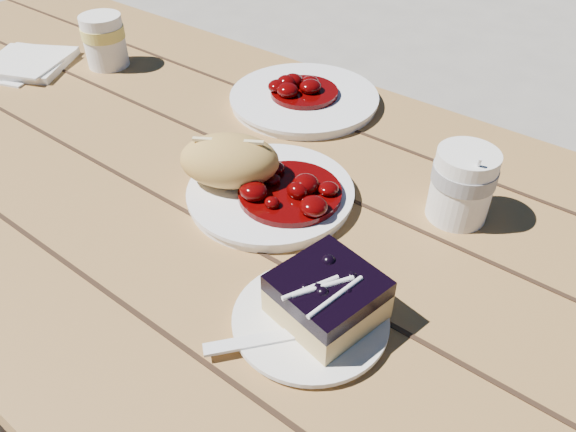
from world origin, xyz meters
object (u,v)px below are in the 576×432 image
Objects in this scene: picnic_table at (243,270)px; main_plate at (271,194)px; dessert_plate at (310,320)px; blueberry_cake at (327,296)px; second_plate at (304,99)px; second_cup at (105,41)px; coffee_cup at (462,185)px; bread_roll at (229,160)px.

main_plate is at bearing 15.62° from picnic_table.
blueberry_cake is (0.01, 0.02, 0.03)m from dessert_plate.
second_cup reaches higher than second_plate.
main_plate reaches higher than dessert_plate.
dessert_plate is 0.64× the size of second_plate.
dessert_plate is at bearing -98.99° from coffee_cup.
main_plate is 2.28× the size of second_cup.
bread_roll is 0.50m from second_cup.
second_plate is at bearing 117.25° from main_plate.
picnic_table is 17.16× the size of blueberry_cake.
second_plate reaches higher than picnic_table.
second_plate is at bearing 106.77° from picnic_table.
coffee_cup reaches higher than picnic_table.
second_plate is at bearing 105.34° from bread_roll.
dessert_plate is at bearing -30.39° from picnic_table.
bread_roll is 1.38× the size of second_cup.
blueberry_cake reaches higher than second_plate.
blueberry_cake is 1.18× the size of coffee_cup.
second_plate is (-0.31, 0.40, 0.00)m from dessert_plate.
coffee_cup is 0.37m from second_plate.
coffee_cup reaches higher than bread_roll.
second_plate is at bearing 140.47° from blueberry_cake.
picnic_table is 20.17× the size of second_cup.
main_plate is at bearing -150.24° from coffee_cup.
bread_roll is (-0.06, -0.02, 0.04)m from main_plate.
blueberry_cake is (0.19, -0.13, 0.03)m from main_plate.
second_plate is (-0.35, 0.13, -0.04)m from coffee_cup.
coffee_cup is (0.04, 0.27, 0.04)m from dessert_plate.
main_plate is 0.88× the size of second_plate.
bread_roll reaches higher than blueberry_cake.
picnic_table is 0.32m from second_plate.
coffee_cup is 1.00× the size of second_cup.
picnic_table is 0.18m from main_plate.
bread_roll is 0.53× the size of second_plate.
bread_roll is 0.27m from blueberry_cake.
coffee_cup reaches higher than main_plate.
dessert_plate is 0.04m from blueberry_cake.
picnic_table is at bearing 149.61° from dessert_plate.
blueberry_cake is at bearing -24.74° from bread_roll.
bread_roll is 0.27m from dessert_plate.
blueberry_cake reaches higher than picnic_table.
picnic_table is at bearing 48.25° from bread_roll.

